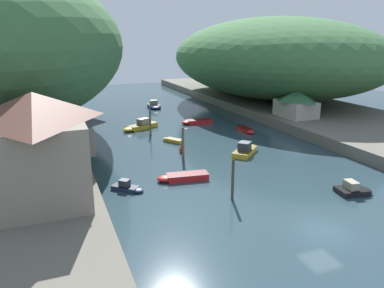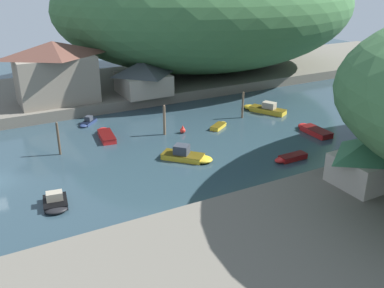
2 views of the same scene
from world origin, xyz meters
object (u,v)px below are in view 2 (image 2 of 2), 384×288
Objects in this scene: boat_far_upstream at (106,135)px; channel_buoy_near at (183,130)px; boat_mid_channel at (88,122)px; person_on_quay at (132,90)px; waterfront_building at (55,71)px; boat_near_quay at (187,156)px; boat_yellow_tender at (313,130)px; boat_white_cruiser at (55,203)px; boathouse_shed at (143,76)px; boat_navy_launch at (289,158)px; boat_open_rowboat at (384,105)px; boat_moored_right at (264,109)px; boat_far_right_bank at (219,126)px; right_bank_cottage at (372,158)px.

boat_far_upstream is 5.18× the size of channel_buoy_near.
boat_mid_channel is 1.80× the size of person_on_quay.
boat_near_quay is (23.20, 8.18, -5.31)m from waterfront_building.
boat_yellow_tender is 0.97× the size of boat_near_quay.
person_on_quay is at bearing -105.62° from boat_mid_channel.
channel_buoy_near is at bearing -12.74° from boat_far_upstream.
boat_white_cruiser is at bearing -13.25° from waterfront_building.
boat_yellow_tender reaches higher than boat_far_upstream.
boat_near_quay is (21.39, -3.91, -3.56)m from boathouse_shed.
boat_near_quay is at bearing 60.73° from boat_navy_launch.
boat_open_rowboat is at bearing -72.09° from boat_navy_launch.
boat_moored_right is 3.75× the size of person_on_quay.
boathouse_shed is 2.32× the size of boat_far_right_bank.
boat_far_upstream is 3.14× the size of person_on_quay.
boat_far_upstream is 5.55m from boat_mid_channel.
boat_moored_right is at bearing 98.02° from channel_buoy_near.
channel_buoy_near is (-21.84, -7.04, -3.38)m from right_bank_cottage.
waterfront_building reaches higher than boat_moored_right.
boathouse_shed reaches higher than boat_yellow_tender.
right_bank_cottage is 36.23m from person_on_quay.
boat_navy_launch is 1.29× the size of boat_mid_channel.
boat_mid_channel is 2.96× the size of channel_buoy_near.
right_bank_cottage reaches higher than boat_yellow_tender.
channel_buoy_near is at bearing -162.13° from right_bank_cottage.
waterfront_building is 29.38m from boat_moored_right.
boat_white_cruiser is at bearing 85.18° from boat_navy_launch.
boat_open_rowboat is 1.09× the size of boat_navy_launch.
boat_near_quay reaches higher than boat_navy_launch.
boat_near_quay is at bearing -179.36° from boat_yellow_tender.
boat_far_upstream is 22.70m from boat_moored_right.
boathouse_shed is 1.12× the size of right_bank_cottage.
boat_moored_right reaches higher than boat_yellow_tender.
boathouse_shed is at bearing 81.47° from waterfront_building.
right_bank_cottage is 34.89m from boat_mid_channel.
channel_buoy_near is at bearing -97.76° from person_on_quay.
boathouse_shed is 30.88m from boat_white_cruiser.
boat_mid_channel is (-21.28, -15.65, 0.01)m from boat_navy_launch.
boathouse_shed reaches higher than boat_mid_channel.
boat_white_cruiser is (-2.13, -23.80, 0.08)m from boat_navy_launch.
boat_near_quay is 5.13× the size of channel_buoy_near.
boat_moored_right is at bearing 163.93° from right_bank_cottage.
right_bank_cottage is 1.29× the size of boat_near_quay.
boathouse_shed reaches higher than right_bank_cottage.
boat_mid_channel is 0.58× the size of boat_near_quay.
boat_far_right_bank is (-10.03, 22.65, -0.13)m from boat_white_cruiser.
right_bank_cottage is at bearing 9.95° from boathouse_shed.
boat_yellow_tender is 1.56× the size of boat_far_right_bank.
boat_far_upstream is at bearing -40.93° from boathouse_shed.
boat_near_quay is (-5.33, -9.40, 0.18)m from boat_navy_launch.
boat_open_rowboat is 25.11m from boat_navy_launch.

